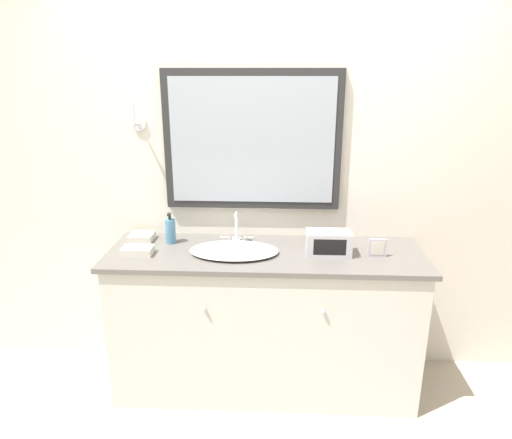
{
  "coord_description": "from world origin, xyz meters",
  "views": [
    {
      "loc": [
        0.07,
        -2.19,
        1.94
      ],
      "look_at": [
        -0.05,
        0.31,
        1.12
      ],
      "focal_mm": 32.0,
      "sensor_mm": 36.0,
      "label": 1
    }
  ],
  "objects": [
    {
      "name": "soap_bottle",
      "position": [
        -0.59,
        0.43,
        1.0
      ],
      "size": [
        0.06,
        0.06,
        0.2
      ],
      "color": "teal",
      "rests_on": "vanity_counter"
    },
    {
      "name": "ground_plane",
      "position": [
        0.0,
        0.0,
        0.0
      ],
      "size": [
        14.0,
        14.0,
        0.0
      ],
      "primitive_type": "plane",
      "color": "#B2A893"
    },
    {
      "name": "hand_towel_far_corner",
      "position": [
        -0.74,
        0.23,
        0.94
      ],
      "size": [
        0.17,
        0.11,
        0.04
      ],
      "color": "silver",
      "rests_on": "vanity_counter"
    },
    {
      "name": "wall_back",
      "position": [
        -0.0,
        0.63,
        1.28
      ],
      "size": [
        8.0,
        0.18,
        2.55
      ],
      "color": "silver",
      "rests_on": "ground_plane"
    },
    {
      "name": "vanity_counter",
      "position": [
        0.0,
        0.31,
        0.46
      ],
      "size": [
        1.87,
        0.6,
        0.92
      ],
      "color": "beige",
      "rests_on": "ground_plane"
    },
    {
      "name": "sink_basin",
      "position": [
        -0.18,
        0.29,
        0.94
      ],
      "size": [
        0.52,
        0.37,
        0.2
      ],
      "color": "white",
      "rests_on": "vanity_counter"
    },
    {
      "name": "hand_towel_near_sink",
      "position": [
        -0.78,
        0.47,
        0.94
      ],
      "size": [
        0.14,
        0.14,
        0.04
      ],
      "color": "silver",
      "rests_on": "vanity_counter"
    },
    {
      "name": "appliance_box",
      "position": [
        0.37,
        0.29,
        0.99
      ],
      "size": [
        0.26,
        0.14,
        0.14
      ],
      "color": "#BCBCC1",
      "rests_on": "vanity_counter"
    },
    {
      "name": "picture_frame",
      "position": [
        0.64,
        0.26,
        0.97
      ],
      "size": [
        0.1,
        0.01,
        0.11
      ],
      "color": "#B2B2B7",
      "rests_on": "vanity_counter"
    }
  ]
}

